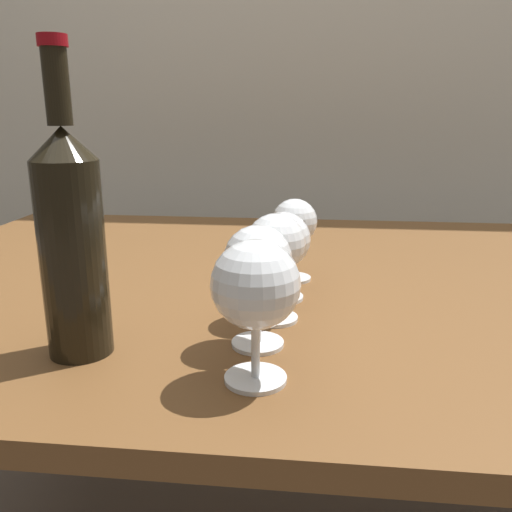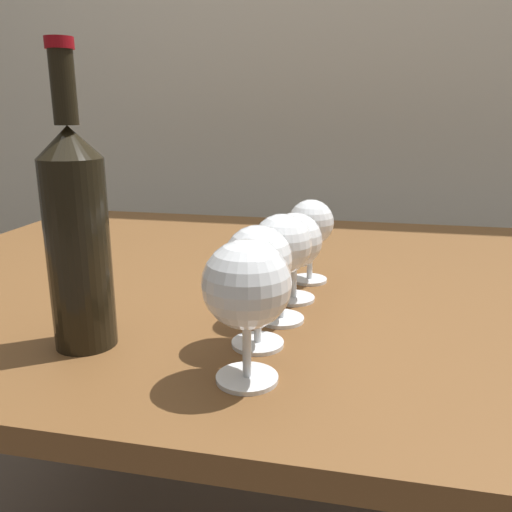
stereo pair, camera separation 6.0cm
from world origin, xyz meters
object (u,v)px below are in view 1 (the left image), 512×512
object	(u,v)px
wine_bottle	(71,238)
wine_glass_white	(276,246)
wine_glass_chardonnay	(255,288)
wine_glass_amber	(256,263)
wine_glass_rose	(283,242)
wine_glass_cabernet	(294,224)

from	to	relation	value
wine_bottle	wine_glass_white	bearing A→B (deg)	29.08
wine_glass_chardonnay	wine_bottle	size ratio (longest dim) A/B	0.44
wine_glass_amber	wine_glass_white	size ratio (longest dim) A/B	1.01
wine_glass_chardonnay	wine_glass_rose	world-z (taller)	wine_glass_chardonnay
wine_glass_chardonnay	wine_glass_cabernet	world-z (taller)	wine_glass_chardonnay
wine_glass_white	wine_bottle	world-z (taller)	wine_bottle
wine_glass_white	wine_glass_cabernet	world-z (taller)	wine_glass_white
wine_glass_rose	wine_bottle	world-z (taller)	wine_bottle
wine_glass_amber	wine_glass_rose	size ratio (longest dim) A/B	1.12
wine_glass_rose	wine_glass_cabernet	world-z (taller)	wine_glass_cabernet
wine_glass_amber	wine_glass_chardonnay	bearing A→B (deg)	-84.17
wine_glass_amber	wine_glass_white	distance (m)	0.08
wine_glass_amber	wine_glass_cabernet	bearing A→B (deg)	82.31
wine_glass_amber	wine_glass_cabernet	xyz separation A→B (m)	(0.03, 0.25, -0.01)
wine_glass_chardonnay	wine_glass_amber	world-z (taller)	wine_glass_chardonnay
wine_glass_chardonnay	wine_glass_white	distance (m)	0.17
wine_glass_chardonnay	wine_glass_white	bearing A→B (deg)	87.25
wine_glass_rose	wine_glass_cabernet	xyz separation A→B (m)	(0.01, 0.09, 0.01)
wine_glass_cabernet	wine_glass_rose	bearing A→B (deg)	-98.07
wine_glass_chardonnay	wine_glass_cabernet	distance (m)	0.34
wine_glass_white	wine_bottle	bearing A→B (deg)	-150.92
wine_glass_cabernet	wine_bottle	world-z (taller)	wine_bottle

